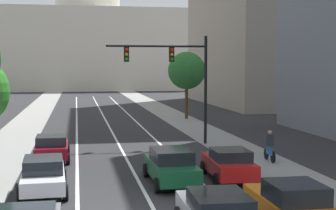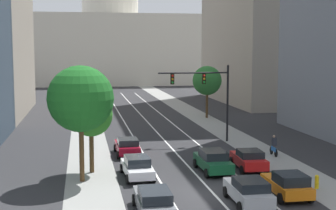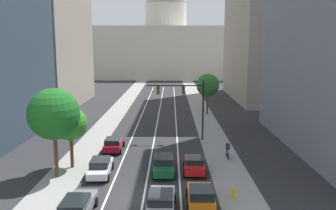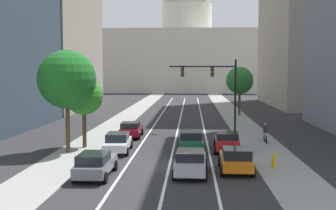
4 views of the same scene
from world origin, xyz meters
TOP-DOWN VIEW (x-y plane):
  - ground_plane at (0.00, 40.00)m, footprint 400.00×400.00m
  - sidewalk_left at (-7.23, 35.00)m, footprint 3.42×130.00m
  - sidewalk_right at (7.23, 35.00)m, footprint 3.42×130.00m
  - lane_stripe_left at (-2.76, 25.00)m, footprint 0.16×90.00m
  - lane_stripe_center at (0.00, 25.00)m, footprint 0.16×90.00m
  - lane_stripe_right at (2.76, 25.00)m, footprint 0.16×90.00m
  - capitol_building at (0.00, 101.91)m, footprint 48.29×28.67m
  - car_crimson at (-4.14, 11.92)m, footprint 2.02×4.31m
  - car_silver at (1.38, -2.30)m, footprint 2.08×4.39m
  - car_red at (4.13, 5.46)m, footprint 2.11×4.17m
  - car_white at (-4.14, 4.66)m, footprint 2.09×4.58m
  - car_orange at (4.13, -1.35)m, footprint 2.07×4.11m
  - car_green at (1.38, 5.26)m, footprint 2.06×4.64m
  - car_gray at (-4.14, -3.07)m, footprint 1.96×4.62m
  - traffic_signal_mast at (3.83, 16.40)m, footprint 6.75×0.39m
  - fire_hydrant at (6.66, -0.06)m, footprint 0.26×0.35m
  - cyclist at (7.72, 9.54)m, footprint 0.36×1.70m
  - street_tree_mid_left at (-7.85, 4.32)m, footprint 4.37×4.37m
  - street_tree_far_right at (8.00, 32.46)m, footprint 3.71×3.71m
  - street_tree_near_left at (-7.16, 6.62)m, footprint 3.06×3.06m

SIDE VIEW (x-z plane):
  - ground_plane at x=0.00m, z-range 0.00..0.00m
  - sidewalk_left at x=-7.23m, z-range 0.00..0.01m
  - sidewalk_right at x=7.23m, z-range 0.00..0.01m
  - lane_stripe_left at x=-2.76m, z-range 0.01..0.02m
  - lane_stripe_center at x=0.00m, z-range 0.01..0.02m
  - lane_stripe_right at x=2.76m, z-range 0.01..0.02m
  - fire_hydrant at x=6.66m, z-range 0.01..0.92m
  - car_crimson at x=-4.14m, z-range 0.03..1.48m
  - car_white at x=-4.14m, z-range 0.02..1.49m
  - car_red at x=4.13m, z-range 0.03..1.51m
  - car_gray at x=-4.14m, z-range 0.03..1.52m
  - car_orange at x=4.13m, z-range 0.01..1.55m
  - car_silver at x=1.38m, z-range 0.03..1.56m
  - car_green at x=1.38m, z-range 0.03..1.61m
  - cyclist at x=7.72m, z-range -0.01..1.71m
  - street_tree_near_left at x=-7.16m, z-range 1.28..6.95m
  - street_tree_far_right at x=8.00m, z-range 1.44..8.09m
  - traffic_signal_mast at x=3.83m, z-range 1.41..8.66m
  - street_tree_mid_left at x=-7.85m, z-range 1.65..9.36m
  - capitol_building at x=0.00m, z-range -7.20..31.29m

